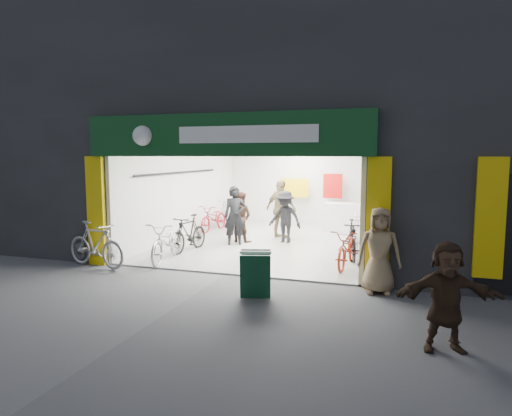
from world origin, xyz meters
The scene contains 17 objects.
ground centered at (0.00, 0.00, 0.00)m, with size 60.00×60.00×0.00m, color #56565B.
building centered at (0.91, 4.99, 4.31)m, with size 17.00×10.27×8.00m.
bike_left_front centered at (-1.80, 0.73, 0.50)m, with size 0.67×1.91×1.01m, color #B3B3B8.
bike_left_midfront centered at (-1.80, 1.88, 0.51)m, with size 0.48×1.70×1.02m, color black.
bike_left_midback centered at (-2.50, 5.21, 0.46)m, with size 0.61×1.76×0.93m, color maroon.
bike_left_back centered at (-2.50, 6.66, 0.51)m, with size 0.48×1.71×1.03m, color silver.
bike_right_front centered at (2.50, 2.45, 0.50)m, with size 0.47×1.66×1.00m, color black.
bike_right_mid centered at (2.50, 1.53, 0.46)m, with size 0.61×1.75×0.92m, color maroon.
bike_right_back centered at (2.50, 3.47, 0.49)m, with size 0.46×1.63×0.98m, color silver.
parked_bike centered at (-3.12, -0.30, 0.54)m, with size 0.51×1.81×1.09m, color #B4B5B9.
customer_a centered at (-0.92, 3.08, 0.87)m, with size 0.63×0.42×1.74m, color black.
customer_b centered at (-0.96, 3.62, 0.77)m, with size 0.75×0.58×1.54m, color #3B241B.
customer_c centered at (0.38, 3.84, 0.79)m, with size 1.02×0.59×1.58m, color black.
customer_d centered at (0.05, 4.60, 0.94)m, with size 1.10×0.46×1.88m, color olive.
pedestrian_near centered at (3.30, -0.30, 0.83)m, with size 0.81×0.53×1.65m, color #937956.
pedestrian_far centered at (4.30, -2.70, 0.75)m, with size 1.39×0.44×1.50m, color #342318.
sandwich_board centered at (1.17, -1.36, 0.47)m, with size 0.69×0.70×0.86m.
Camera 1 is at (3.73, -9.10, 2.63)m, focal length 32.00 mm.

